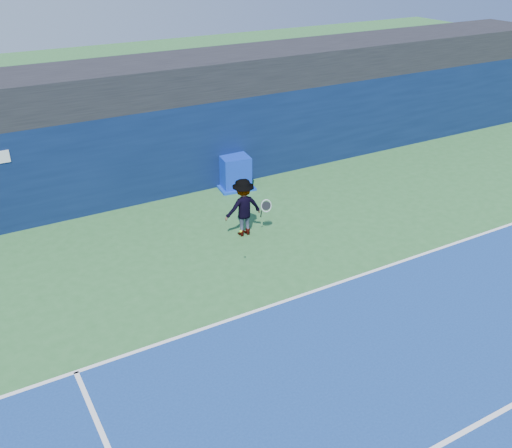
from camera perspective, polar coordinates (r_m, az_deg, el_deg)
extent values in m
plane|color=#2F6831|center=(12.01, 10.85, -14.73)|extent=(80.00, 80.00, 0.00)
cube|color=white|center=(13.86, 2.90, -7.70)|extent=(24.00, 0.10, 0.01)
cube|color=white|center=(11.05, 17.88, -20.32)|extent=(24.00, 0.10, 0.01)
cube|color=black|center=(19.55, -10.73, 13.92)|extent=(36.00, 3.00, 1.20)
cube|color=#0A193C|center=(19.23, -9.16, 7.29)|extent=(36.00, 1.00, 3.00)
cube|color=#0C2AAE|center=(19.74, -2.18, 5.27)|extent=(1.08, 1.08, 1.14)
cube|color=#0C32AB|center=(19.95, -2.16, 3.85)|extent=(1.35, 1.35, 0.08)
imported|color=silver|center=(16.41, -1.28, 1.68)|extent=(1.14, 0.68, 1.73)
cylinder|color=black|center=(16.51, 0.52, 1.01)|extent=(0.08, 0.15, 0.27)
torus|color=silver|center=(16.43, 1.03, 1.84)|extent=(0.32, 0.18, 0.31)
cylinder|color=black|center=(16.43, 1.03, 1.84)|extent=(0.27, 0.14, 0.26)
sphere|color=#C5F21A|center=(14.18, -1.54, -0.72)|extent=(0.06, 0.06, 0.06)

